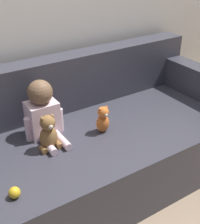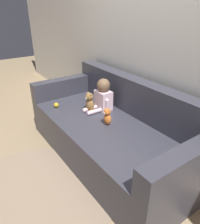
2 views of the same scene
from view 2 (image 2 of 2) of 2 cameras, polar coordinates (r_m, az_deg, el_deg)
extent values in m
plane|color=#9E8460|center=(2.73, 1.96, -11.27)|extent=(12.00, 12.00, 0.00)
cube|color=silver|center=(2.58, 13.45, 17.51)|extent=(8.00, 0.05, 2.60)
cube|color=#383842|center=(2.60, 2.04, -7.19)|extent=(2.20, 1.00, 0.47)
cube|color=#383842|center=(2.62, 9.43, 3.93)|extent=(2.20, 0.18, 0.43)
cube|color=#383842|center=(3.22, -8.78, 6.64)|extent=(0.16, 1.00, 0.25)
cube|color=#383842|center=(1.84, 21.99, -11.98)|extent=(0.16, 1.00, 0.25)
cube|color=silver|center=(2.74, 0.88, 3.17)|extent=(0.20, 0.16, 0.24)
sphere|color=brown|center=(2.67, 0.90, 6.99)|extent=(0.16, 0.16, 0.16)
cylinder|color=silver|center=(2.73, -2.75, 0.85)|extent=(0.05, 0.20, 0.05)
cylinder|color=silver|center=(2.65, -1.59, 0.07)|extent=(0.05, 0.20, 0.05)
cylinder|color=silver|center=(2.83, -0.87, 3.16)|extent=(0.04, 0.04, 0.17)
cylinder|color=silver|center=(2.66, 1.90, 1.53)|extent=(0.04, 0.04, 0.17)
ellipsoid|color=olive|center=(2.70, -2.65, 1.82)|extent=(0.12, 0.10, 0.16)
sphere|color=olive|center=(2.65, -2.82, 4.01)|extent=(0.10, 0.10, 0.10)
sphere|color=olive|center=(2.66, -3.20, 4.94)|extent=(0.03, 0.03, 0.03)
sphere|color=olive|center=(2.61, -2.47, 4.53)|extent=(0.03, 0.03, 0.03)
sphere|color=beige|center=(2.63, -3.53, 3.68)|extent=(0.03, 0.03, 0.03)
cylinder|color=olive|center=(2.75, -3.56, 0.96)|extent=(0.04, 0.06, 0.04)
cylinder|color=olive|center=(2.67, -2.40, 0.16)|extent=(0.04, 0.06, 0.04)
ellipsoid|color=orange|center=(2.40, 1.96, -1.89)|extent=(0.09, 0.08, 0.13)
sphere|color=orange|center=(2.36, 1.89, 0.02)|extent=(0.08, 0.08, 0.08)
sphere|color=orange|center=(2.36, 1.53, 0.88)|extent=(0.02, 0.02, 0.02)
sphere|color=orange|center=(2.33, 2.27, 0.43)|extent=(0.02, 0.02, 0.02)
sphere|color=beige|center=(2.34, 1.27, -0.31)|extent=(0.03, 0.03, 0.03)
sphere|color=gold|center=(2.87, -11.37, 1.79)|extent=(0.06, 0.06, 0.06)
cylinder|color=gray|center=(2.34, -18.05, -20.89)|extent=(1.61, 1.61, 0.01)
camera|label=1|loc=(2.71, -43.18, 19.47)|focal=50.00mm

